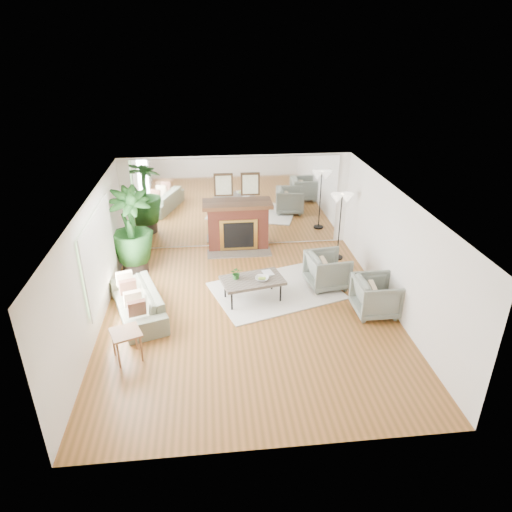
{
  "coord_description": "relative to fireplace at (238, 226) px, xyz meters",
  "views": [
    {
      "loc": [
        -0.73,
        -8.04,
        5.22
      ],
      "look_at": [
        0.2,
        0.6,
        1.03
      ],
      "focal_mm": 32.0,
      "sensor_mm": 36.0,
      "label": 1
    }
  ],
  "objects": [
    {
      "name": "book",
      "position": [
        0.38,
        -2.54,
        -0.12
      ],
      "size": [
        0.27,
        0.33,
        0.02
      ],
      "primitive_type": "imported",
      "rotation": [
        0.0,
        0.0,
        0.26
      ],
      "color": "brown",
      "rests_on": "coffee_table"
    },
    {
      "name": "side_table",
      "position": [
        -2.3,
        -4.5,
        -0.18
      ],
      "size": [
        0.65,
        0.65,
        0.57
      ],
      "rotation": [
        0.0,
        0.0,
        0.38
      ],
      "color": "brown",
      "rests_on": "ground"
    },
    {
      "name": "sofa",
      "position": [
        -2.29,
        -3.07,
        -0.36
      ],
      "size": [
        1.41,
        2.18,
        0.59
      ],
      "primitive_type": "imported",
      "rotation": [
        0.0,
        0.0,
        -1.25
      ],
      "color": "slate",
      "rests_on": "ground"
    },
    {
      "name": "fireplace",
      "position": [
        0.0,
        0.0,
        0.0
      ],
      "size": [
        1.85,
        0.83,
        2.05
      ],
      "color": "maroon",
      "rests_on": "ground"
    },
    {
      "name": "coffee_table",
      "position": [
        0.11,
        -2.74,
        -0.18
      ],
      "size": [
        1.45,
        1.03,
        0.52
      ],
      "rotation": [
        0.0,
        0.0,
        0.22
      ],
      "color": "#5F564B",
      "rests_on": "ground"
    },
    {
      "name": "armchair_front",
      "position": [
        2.6,
        -3.52,
        -0.26
      ],
      "size": [
        0.89,
        0.87,
        0.8
      ],
      "primitive_type": "imported",
      "rotation": [
        0.0,
        0.0,
        1.58
      ],
      "color": "gray",
      "rests_on": "ground"
    },
    {
      "name": "floor_lamp",
      "position": [
        2.52,
        -0.87,
        0.83
      ],
      "size": [
        0.57,
        0.32,
        1.75
      ],
      "color": "black",
      "rests_on": "ground"
    },
    {
      "name": "ground",
      "position": [
        0.0,
        -3.26,
        -0.66
      ],
      "size": [
        7.0,
        7.0,
        0.0
      ],
      "primitive_type": "plane",
      "color": "brown",
      "rests_on": "ground"
    },
    {
      "name": "tabletop_plant",
      "position": [
        -0.23,
        -2.69,
        0.0
      ],
      "size": [
        0.28,
        0.26,
        0.28
      ],
      "primitive_type": "imported",
      "rotation": [
        0.0,
        0.0,
        -0.16
      ],
      "color": "#295F23",
      "rests_on": "coffee_table"
    },
    {
      "name": "wall_right",
      "position": [
        2.99,
        -3.26,
        0.59
      ],
      "size": [
        0.02,
        7.0,
        2.5
      ],
      "primitive_type": "cube",
      "color": "white",
      "rests_on": "ground"
    },
    {
      "name": "window_panel",
      "position": [
        -2.96,
        -2.86,
        0.69
      ],
      "size": [
        0.04,
        2.4,
        1.5
      ],
      "primitive_type": "cube",
      "color": "#B2E09E",
      "rests_on": "wall_left"
    },
    {
      "name": "area_rug",
      "position": [
        0.67,
        -2.42,
        -0.64
      ],
      "size": [
        3.16,
        2.66,
        0.03
      ],
      "primitive_type": "cube",
      "rotation": [
        0.0,
        0.0,
        0.31
      ],
      "color": "white",
      "rests_on": "ground"
    },
    {
      "name": "wall_left",
      "position": [
        -2.99,
        -3.26,
        0.59
      ],
      "size": [
        0.02,
        7.0,
        2.5
      ],
      "primitive_type": "cube",
      "color": "white",
      "rests_on": "ground"
    },
    {
      "name": "wall_back",
      "position": [
        0.0,
        0.23,
        0.59
      ],
      "size": [
        6.0,
        0.02,
        2.5
      ],
      "primitive_type": "cube",
      "color": "white",
      "rests_on": "ground"
    },
    {
      "name": "fruit_bowl",
      "position": [
        0.31,
        -2.8,
        -0.1
      ],
      "size": [
        0.35,
        0.35,
        0.07
      ],
      "primitive_type": "imported",
      "rotation": [
        0.0,
        0.0,
        -0.25
      ],
      "color": "brown",
      "rests_on": "coffee_table"
    },
    {
      "name": "mirror_panel",
      "position": [
        0.0,
        0.21,
        0.59
      ],
      "size": [
        5.4,
        0.04,
        2.4
      ],
      "primitive_type": "cube",
      "color": "silver",
      "rests_on": "wall_back"
    },
    {
      "name": "potted_ficus",
      "position": [
        -2.6,
        -1.1,
        0.47
      ],
      "size": [
        1.28,
        1.28,
        2.12
      ],
      "color": "black",
      "rests_on": "ground"
    },
    {
      "name": "armchair_back",
      "position": [
        1.88,
        -2.29,
        -0.25
      ],
      "size": [
        1.0,
        0.98,
        0.81
      ],
      "primitive_type": "imported",
      "rotation": [
        0.0,
        0.0,
        1.7
      ],
      "color": "gray",
      "rests_on": "ground"
    }
  ]
}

